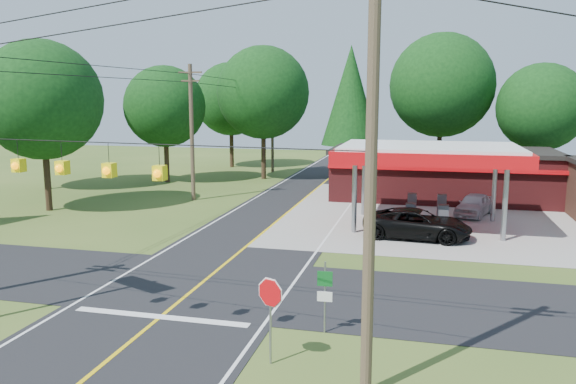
% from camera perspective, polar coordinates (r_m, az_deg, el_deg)
% --- Properties ---
extents(ground, '(120.00, 120.00, 0.00)m').
position_cam_1_polar(ground, '(23.63, -8.90, -9.28)').
color(ground, '#37531D').
rests_on(ground, ground).
extents(main_highway, '(8.00, 120.00, 0.02)m').
position_cam_1_polar(main_highway, '(23.62, -8.90, -9.26)').
color(main_highway, black).
rests_on(main_highway, ground).
extents(cross_road, '(70.00, 7.00, 0.02)m').
position_cam_1_polar(cross_road, '(23.62, -8.90, -9.25)').
color(cross_road, black).
rests_on(cross_road, ground).
extents(lane_center_yellow, '(0.15, 110.00, 0.00)m').
position_cam_1_polar(lane_center_yellow, '(23.62, -8.90, -9.22)').
color(lane_center_yellow, yellow).
rests_on(lane_center_yellow, main_highway).
extents(gas_canopy, '(10.60, 7.40, 4.88)m').
position_cam_1_polar(gas_canopy, '(33.76, 14.13, 3.63)').
color(gas_canopy, gray).
rests_on(gas_canopy, ground).
extents(convenience_store, '(16.40, 7.55, 3.80)m').
position_cam_1_polar(convenience_store, '(43.96, 15.27, 1.81)').
color(convenience_store, maroon).
rests_on(convenience_store, ground).
extents(utility_pole_near_right, '(1.80, 0.30, 11.50)m').
position_cam_1_polar(utility_pole_near_right, '(13.75, 8.43, 2.68)').
color(utility_pole_near_right, '#473828').
rests_on(utility_pole_near_right, ground).
extents(utility_pole_far_left, '(1.80, 0.30, 10.00)m').
position_cam_1_polar(utility_pole_far_left, '(42.14, -9.75, 6.18)').
color(utility_pole_far_left, '#473828').
rests_on(utility_pole_far_left, ground).
extents(utility_pole_north, '(0.30, 0.30, 9.50)m').
position_cam_1_polar(utility_pole_north, '(57.72, -1.60, 6.74)').
color(utility_pole_north, '#473828').
rests_on(utility_pole_north, ground).
extents(overhead_beacons, '(17.04, 2.04, 1.03)m').
position_cam_1_polar(overhead_beacons, '(17.61, -20.01, 4.52)').
color(overhead_beacons, black).
rests_on(overhead_beacons, ground).
extents(treeline_backdrop, '(70.27, 51.59, 13.30)m').
position_cam_1_polar(treeline_backdrop, '(45.30, 3.72, 9.41)').
color(treeline_backdrop, '#332316').
rests_on(treeline_backdrop, ground).
extents(suv_car, '(6.20, 6.20, 1.60)m').
position_cam_1_polar(suv_car, '(31.34, 12.98, -3.19)').
color(suv_car, black).
rests_on(suv_car, ground).
extents(sedan_car, '(5.38, 5.38, 1.44)m').
position_cam_1_polar(sedan_car, '(38.35, 18.38, -1.25)').
color(sedan_car, silver).
rests_on(sedan_car, ground).
extents(octagonal_stop_sign, '(0.83, 0.40, 2.60)m').
position_cam_1_polar(octagonal_stop_sign, '(16.16, -1.82, -10.87)').
color(octagonal_stop_sign, gray).
rests_on(octagonal_stop_sign, ground).
extents(route_sign_post, '(0.49, 0.09, 2.40)m').
position_cam_1_polar(route_sign_post, '(18.38, 3.77, -9.98)').
color(route_sign_post, gray).
rests_on(route_sign_post, ground).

